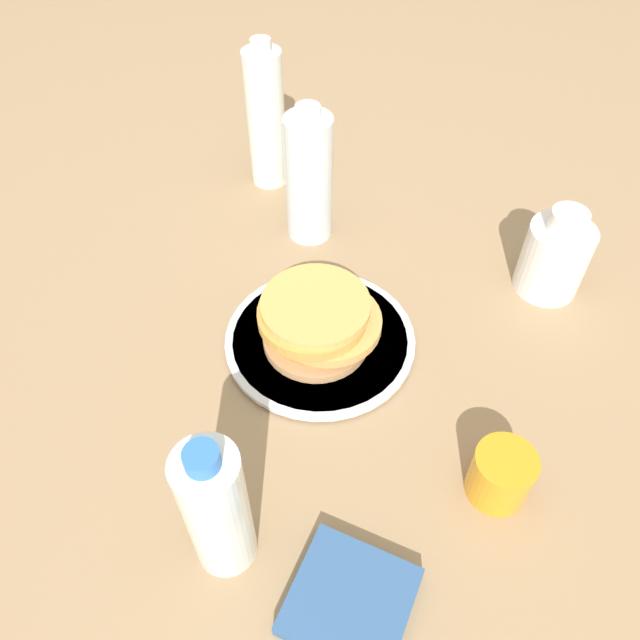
{
  "coord_description": "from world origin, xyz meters",
  "views": [
    {
      "loc": [
        0.39,
        0.3,
        0.65
      ],
      "look_at": [
        -0.02,
        -0.02,
        0.05
      ],
      "focal_mm": 35.0,
      "sensor_mm": 36.0,
      "label": 1
    }
  ],
  "objects_px": {
    "plate": "(320,340)",
    "juice_glass": "(501,475)",
    "water_bottle_near": "(309,178)",
    "water_bottle_far": "(266,119)",
    "water_bottle_mid": "(217,509)",
    "pancake_stack": "(318,320)",
    "cream_jug": "(555,256)"
  },
  "relations": [
    {
      "from": "water_bottle_far",
      "to": "water_bottle_near",
      "type": "bearing_deg",
      "value": 64.49
    },
    {
      "from": "pancake_stack",
      "to": "water_bottle_near",
      "type": "bearing_deg",
      "value": -139.12
    },
    {
      "from": "water_bottle_near",
      "to": "water_bottle_far",
      "type": "relative_size",
      "value": 0.89
    },
    {
      "from": "water_bottle_mid",
      "to": "plate",
      "type": "bearing_deg",
      "value": -161.96
    },
    {
      "from": "water_bottle_near",
      "to": "water_bottle_far",
      "type": "distance_m",
      "value": 0.15
    },
    {
      "from": "plate",
      "to": "water_bottle_mid",
      "type": "distance_m",
      "value": 0.3
    },
    {
      "from": "cream_jug",
      "to": "water_bottle_near",
      "type": "xyz_separation_m",
      "value": [
        0.11,
        -0.34,
        0.04
      ]
    },
    {
      "from": "pancake_stack",
      "to": "juice_glass",
      "type": "height_order",
      "value": "pancake_stack"
    },
    {
      "from": "juice_glass",
      "to": "water_bottle_far",
      "type": "bearing_deg",
      "value": -116.46
    },
    {
      "from": "water_bottle_far",
      "to": "water_bottle_mid",
      "type": "bearing_deg",
      "value": 36.44
    },
    {
      "from": "juice_glass",
      "to": "water_bottle_near",
      "type": "height_order",
      "value": "water_bottle_near"
    },
    {
      "from": "pancake_stack",
      "to": "cream_jug",
      "type": "height_order",
      "value": "cream_jug"
    },
    {
      "from": "juice_glass",
      "to": "water_bottle_far",
      "type": "height_order",
      "value": "water_bottle_far"
    },
    {
      "from": "plate",
      "to": "water_bottle_mid",
      "type": "bearing_deg",
      "value": 18.04
    },
    {
      "from": "pancake_stack",
      "to": "juice_glass",
      "type": "xyz_separation_m",
      "value": [
        0.05,
        0.28,
        -0.01
      ]
    },
    {
      "from": "juice_glass",
      "to": "water_bottle_far",
      "type": "relative_size",
      "value": 0.28
    },
    {
      "from": "pancake_stack",
      "to": "cream_jug",
      "type": "distance_m",
      "value": 0.34
    },
    {
      "from": "plate",
      "to": "water_bottle_near",
      "type": "distance_m",
      "value": 0.25
    },
    {
      "from": "cream_jug",
      "to": "water_bottle_near",
      "type": "distance_m",
      "value": 0.36
    },
    {
      "from": "cream_jug",
      "to": "water_bottle_near",
      "type": "height_order",
      "value": "water_bottle_near"
    },
    {
      "from": "pancake_stack",
      "to": "plate",
      "type": "bearing_deg",
      "value": 112.31
    },
    {
      "from": "plate",
      "to": "pancake_stack",
      "type": "relative_size",
      "value": 1.63
    },
    {
      "from": "plate",
      "to": "juice_glass",
      "type": "height_order",
      "value": "juice_glass"
    },
    {
      "from": "plate",
      "to": "cream_jug",
      "type": "height_order",
      "value": "cream_jug"
    },
    {
      "from": "water_bottle_far",
      "to": "plate",
      "type": "bearing_deg",
      "value": 50.7
    },
    {
      "from": "juice_glass",
      "to": "water_bottle_mid",
      "type": "distance_m",
      "value": 0.3
    },
    {
      "from": "pancake_stack",
      "to": "water_bottle_mid",
      "type": "distance_m",
      "value": 0.29
    },
    {
      "from": "plate",
      "to": "pancake_stack",
      "type": "height_order",
      "value": "pancake_stack"
    },
    {
      "from": "plate",
      "to": "juice_glass",
      "type": "relative_size",
      "value": 3.74
    },
    {
      "from": "pancake_stack",
      "to": "water_bottle_mid",
      "type": "relative_size",
      "value": 0.78
    },
    {
      "from": "pancake_stack",
      "to": "juice_glass",
      "type": "distance_m",
      "value": 0.29
    },
    {
      "from": "water_bottle_near",
      "to": "water_bottle_mid",
      "type": "distance_m",
      "value": 0.51
    }
  ]
}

